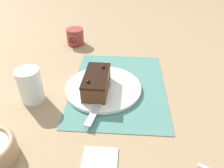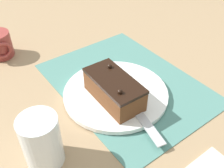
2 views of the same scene
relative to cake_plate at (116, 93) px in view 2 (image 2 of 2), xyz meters
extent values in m
plane|color=#9E7F5B|center=(-0.02, 0.05, -0.01)|extent=(3.00, 3.00, 0.00)
cube|color=slate|center=(-0.02, 0.05, -0.01)|extent=(0.46, 0.34, 0.00)
cylinder|color=white|center=(0.00, 0.00, 0.00)|extent=(0.27, 0.27, 0.01)
cube|color=brown|center=(0.02, -0.02, 0.03)|extent=(0.16, 0.08, 0.06)
cube|color=black|center=(0.02, -0.02, 0.07)|extent=(0.17, 0.09, 0.01)
sphere|color=black|center=(-0.03, 0.00, 0.07)|extent=(0.01, 0.01, 0.01)
sphere|color=black|center=(0.07, -0.04, 0.07)|extent=(0.01, 0.01, 0.01)
cube|color=slate|center=(0.03, 0.01, 0.01)|extent=(0.07, 0.03, 0.01)
cube|color=#B7BABF|center=(0.13, -0.01, 0.01)|extent=(0.14, 0.05, 0.00)
cylinder|color=white|center=(0.07, -0.23, 0.05)|extent=(0.08, 0.08, 0.12)
torus|color=#993833|center=(-0.33, -0.18, 0.03)|extent=(0.01, 0.05, 0.05)
camera|label=1|loc=(0.63, 0.07, 0.47)|focal=35.00mm
camera|label=2|loc=(0.41, -0.31, 0.46)|focal=42.00mm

